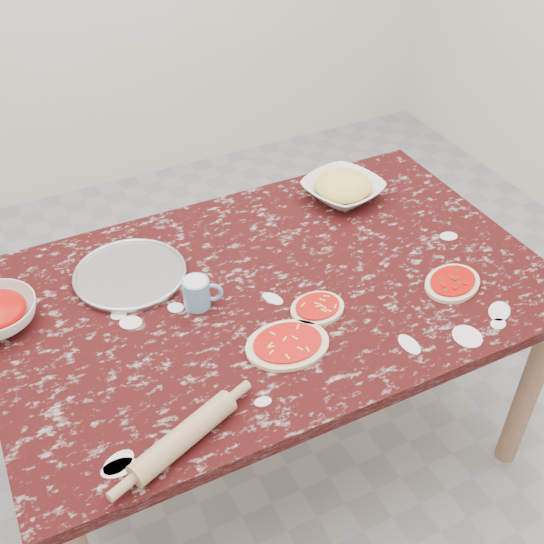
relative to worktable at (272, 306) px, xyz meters
The scene contains 9 objects.
ground 0.67m from the worktable, ahead, with size 4.00×4.00×0.00m, color gray.
worktable is the anchor object (origin of this frame).
pizza_tray 0.43m from the worktable, 148.39° to the left, with size 0.33×0.33×0.01m, color #B2B2B7.
cheese_bowl 0.54m from the worktable, 36.04° to the left, with size 0.25×0.25×0.06m, color white.
flour_mug 0.26m from the worktable, behind, with size 0.11×0.08×0.09m.
pizza_left 0.27m from the worktable, 107.10° to the right, with size 0.24×0.20×0.02m.
pizza_mid 0.19m from the worktable, 66.66° to the right, with size 0.17×0.14×0.02m.
pizza_right 0.53m from the worktable, 26.20° to the right, with size 0.23×0.20×0.02m.
rolling_pin 0.60m from the worktable, 135.99° to the right, with size 0.06×0.06×0.28m, color tan.
Camera 1 is at (-0.65, -1.32, 2.01)m, focal length 43.89 mm.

